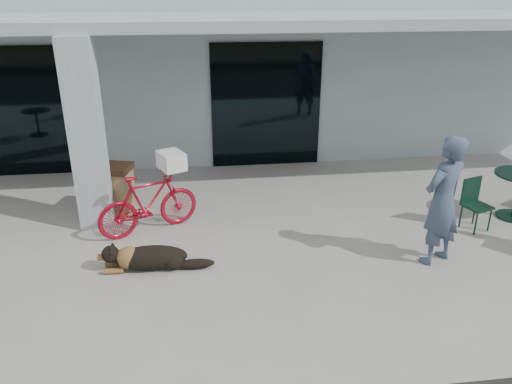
{
  "coord_description": "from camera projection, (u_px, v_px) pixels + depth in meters",
  "views": [
    {
      "loc": [
        0.21,
        -5.69,
        3.84
      ],
      "look_at": [
        1.07,
        1.0,
        1.0
      ],
      "focal_mm": 35.0,
      "sensor_mm": 36.0,
      "label": 1
    }
  ],
  "objects": [
    {
      "name": "ground",
      "position": [
        186.0,
        293.0,
        6.67
      ],
      "size": [
        80.0,
        80.0,
        0.0
      ],
      "primitive_type": "plane",
      "color": "#A3A19A",
      "rests_on": "ground"
    },
    {
      "name": "building",
      "position": [
        182.0,
        46.0,
        13.57
      ],
      "size": [
        22.0,
        7.0,
        4.5
      ],
      "primitive_type": "cube",
      "color": "#ADBCC4",
      "rests_on": "ground"
    },
    {
      "name": "storefront_glass_left",
      "position": [
        28.0,
        113.0,
        10.33
      ],
      "size": [
        2.8,
        0.06,
        2.7
      ],
      "primitive_type": "cube",
      "color": "black",
      "rests_on": "ground"
    },
    {
      "name": "storefront_glass_right",
      "position": [
        266.0,
        106.0,
        10.91
      ],
      "size": [
        2.4,
        0.06,
        2.7
      ],
      "primitive_type": "cube",
      "color": "black",
      "rests_on": "ground"
    },
    {
      "name": "column",
      "position": [
        87.0,
        136.0,
        7.99
      ],
      "size": [
        0.5,
        0.5,
        3.12
      ],
      "primitive_type": "cube",
      "color": "#ADBCC4",
      "rests_on": "ground"
    },
    {
      "name": "overhang",
      "position": [
        177.0,
        21.0,
        8.72
      ],
      "size": [
        22.0,
        2.8,
        0.18
      ],
      "primitive_type": "cube",
      "color": "#ADBCC4",
      "rests_on": "column"
    },
    {
      "name": "bicycle",
      "position": [
        148.0,
        203.0,
        8.14
      ],
      "size": [
        1.75,
        1.15,
        1.02
      ],
      "primitive_type": "imported",
      "rotation": [
        0.0,
        0.0,
        2.0
      ],
      "color": "#A90D22",
      "rests_on": "ground"
    },
    {
      "name": "laundry_basket",
      "position": [
        171.0,
        161.0,
        8.11
      ],
      "size": [
        0.52,
        0.58,
        0.28
      ],
      "primitive_type": "cube",
      "rotation": [
        0.0,
        0.0,
        2.0
      ],
      "color": "white",
      "rests_on": "bicycle"
    },
    {
      "name": "dog",
      "position": [
        151.0,
        256.0,
        7.17
      ],
      "size": [
        1.22,
        0.41,
        0.41
      ],
      "primitive_type": null,
      "rotation": [
        0.0,
        0.0,
        -0.01
      ],
      "color": "black",
      "rests_on": "ground"
    },
    {
      "name": "cup_near_dog",
      "position": [
        185.0,
        262.0,
        7.31
      ],
      "size": [
        0.08,
        0.08,
        0.1
      ],
      "primitive_type": "cylinder",
      "rotation": [
        0.0,
        0.0,
        -0.02
      ],
      "color": "white",
      "rests_on": "ground"
    },
    {
      "name": "cafe_chair_far_a",
      "position": [
        477.0,
        206.0,
        8.24
      ],
      "size": [
        0.51,
        0.53,
        0.87
      ],
      "primitive_type": null,
      "rotation": [
        0.0,
        0.0,
        0.33
      ],
      "color": "#102F23",
      "rests_on": "ground"
    },
    {
      "name": "person",
      "position": [
        443.0,
        201.0,
        7.09
      ],
      "size": [
        0.84,
        0.74,
        1.94
      ],
      "primitive_type": "imported",
      "rotation": [
        0.0,
        0.0,
        3.62
      ],
      "color": "#3C4B65",
      "rests_on": "ground"
    },
    {
      "name": "trash_receptacle",
      "position": [
        118.0,
        188.0,
        8.92
      ],
      "size": [
        0.63,
        0.63,
        0.88
      ],
      "primitive_type": null,
      "rotation": [
        0.0,
        0.0,
        -0.26
      ],
      "color": "olive",
      "rests_on": "ground"
    }
  ]
}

